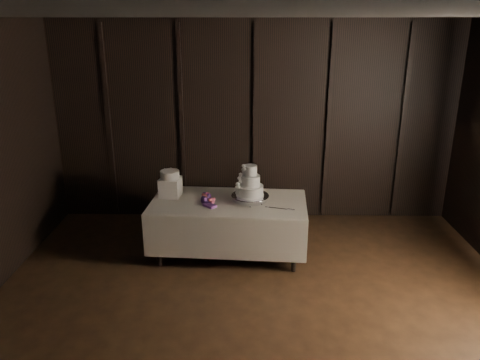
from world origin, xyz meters
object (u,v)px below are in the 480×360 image
(display_table, at_px, (229,226))
(bouquet, at_px, (206,199))
(wedding_cake, at_px, (248,184))
(small_cake, at_px, (170,175))
(box_pedestal, at_px, (170,187))
(cake_stand, at_px, (250,199))

(display_table, distance_m, bouquet, 0.49)
(wedding_cake, distance_m, small_cake, 1.04)
(box_pedestal, bearing_deg, cake_stand, -10.49)
(wedding_cake, xyz_separation_m, small_cake, (-1.02, 0.21, 0.05))
(bouquet, relative_size, small_cake, 1.49)
(bouquet, height_order, box_pedestal, box_pedestal)
(display_table, height_order, small_cake, small_cake)
(cake_stand, xyz_separation_m, bouquet, (-0.56, -0.05, 0.01))
(display_table, bearing_deg, cake_stand, 0.31)
(wedding_cake, relative_size, bouquet, 1.07)
(wedding_cake, relative_size, box_pedestal, 1.53)
(display_table, distance_m, box_pedestal, 0.92)
(wedding_cake, bearing_deg, bouquet, 171.00)
(display_table, xyz_separation_m, wedding_cake, (0.25, -0.03, 0.59))
(wedding_cake, xyz_separation_m, box_pedestal, (-1.02, 0.21, -0.12))
(small_cake, bearing_deg, cake_stand, -10.49)
(display_table, height_order, cake_stand, cake_stand)
(wedding_cake, height_order, small_cake, wedding_cake)
(wedding_cake, relative_size, small_cake, 1.60)
(small_cake, bearing_deg, display_table, -12.91)
(wedding_cake, distance_m, box_pedestal, 1.05)
(display_table, relative_size, small_cake, 8.26)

